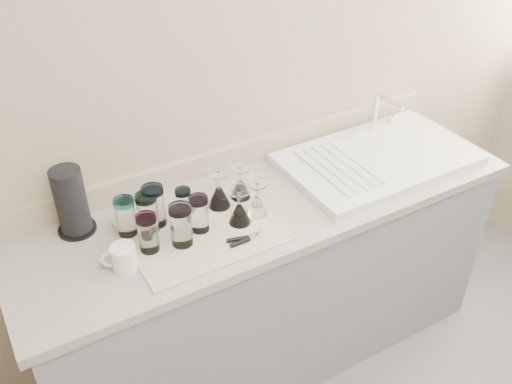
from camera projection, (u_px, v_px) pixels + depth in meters
counter_unit at (268, 281)px, 2.52m from camera, size 2.06×0.62×0.90m
sink_unit at (378, 158)px, 2.48m from camera, size 0.82×0.50×0.22m
dish_towel at (203, 231)px, 2.09m from camera, size 0.55×0.42×0.01m
tumbler_teal at (126, 216)px, 2.04m from camera, size 0.07×0.07×0.15m
tumbler_cyan at (154, 206)px, 2.08m from camera, size 0.08×0.08×0.16m
tumbler_purple at (184, 203)px, 2.12m from camera, size 0.06×0.06×0.12m
tumbler_magenta at (148, 233)px, 1.96m from camera, size 0.07×0.07×0.15m
tumbler_blue at (181, 225)px, 1.99m from camera, size 0.08×0.08×0.16m
tumbler_lavender at (199, 214)px, 2.05m from camera, size 0.07×0.07×0.14m
tumbler_extra at (148, 213)px, 2.05m from camera, size 0.08×0.08×0.16m
goblet_back_left at (219, 194)px, 2.18m from camera, size 0.09×0.09×0.16m
goblet_back_right at (240, 187)px, 2.23m from camera, size 0.08×0.08×0.14m
goblet_front_left at (240, 211)px, 2.10m from camera, size 0.08×0.08×0.15m
goblet_front_right at (257, 203)px, 2.15m from camera, size 0.08×0.08×0.14m
can_opener at (245, 239)px, 2.04m from camera, size 0.13×0.05×0.02m
white_mug at (123, 257)px, 1.92m from camera, size 0.13×0.11×0.09m
paper_towel_roll at (71, 202)px, 2.03m from camera, size 0.14×0.14×0.26m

